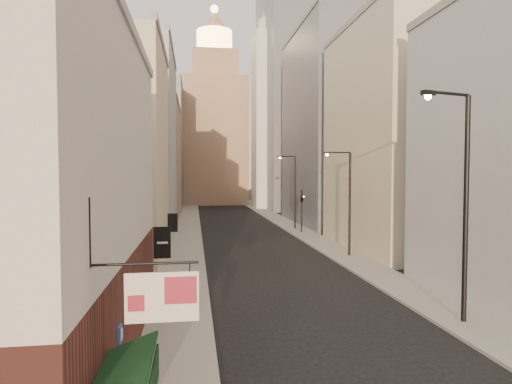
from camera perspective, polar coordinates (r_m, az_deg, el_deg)
name	(u,v)px	position (r m, az deg, el deg)	size (l,w,h in m)	color
sidewalk_left	(189,221)	(61.80, -8.90, -3.85)	(3.00, 140.00, 0.15)	gray
sidewalk_right	(279,220)	(63.01, 3.03, -3.70)	(3.00, 140.00, 0.15)	gray
near_building_left	(40,198)	(16.30, -26.84, -0.73)	(8.30, 23.04, 12.30)	brown
left_bldg_beige	(108,158)	(33.04, -19.15, 4.33)	(8.00, 12.00, 16.00)	#BFB397
left_bldg_grey	(137,145)	(48.92, -15.63, 6.07)	(8.00, 16.00, 20.00)	#A1A2A7
left_bldg_tan	(152,163)	(66.74, -13.64, 3.82)	(8.00, 18.00, 17.00)	#A17A5B
left_bldg_wingrid	(162,147)	(86.80, -12.43, 5.82)	(8.00, 20.00, 24.00)	gray
right_bldg_beige	(393,139)	(40.66, 17.84, 6.80)	(8.00, 16.00, 20.00)	#BFB397
right_bldg_wingrid	(326,128)	(59.49, 9.28, 8.38)	(8.00, 20.00, 26.00)	gray
highrise	(312,80)	(89.71, 7.54, 14.56)	(21.00, 23.00, 51.20)	gray
clock_tower	(215,126)	(99.13, -5.52, 8.71)	(14.00, 14.00, 44.90)	#A17A5B
white_tower	(273,115)	(86.69, 2.34, 10.27)	(8.00, 8.00, 41.50)	silver
streetlamp_near	(462,194)	(21.16, 25.74, -0.24)	(2.68, 0.85, 10.40)	black
streetlamp_mid	(347,197)	(35.66, 12.06, -0.68)	(2.26, 0.32, 8.62)	black
streetlamp_far	(293,188)	(52.08, 5.02, 0.58)	(2.35, 0.48, 8.99)	black
traffic_light_right	(302,200)	(49.17, 6.11, -1.05)	(0.66, 0.66, 5.00)	black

